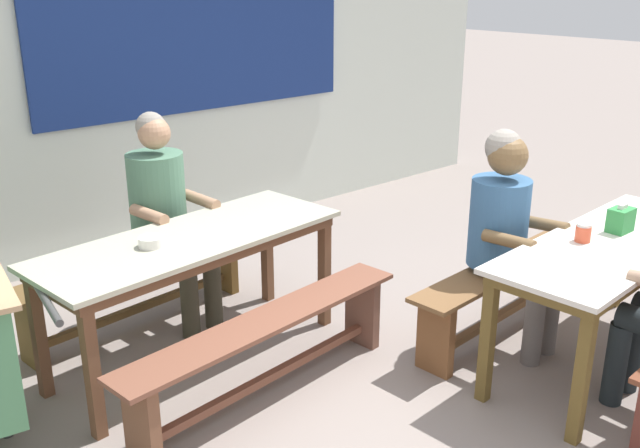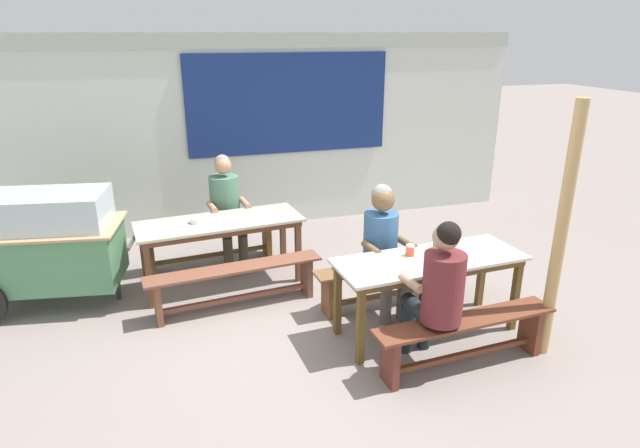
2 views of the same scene
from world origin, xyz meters
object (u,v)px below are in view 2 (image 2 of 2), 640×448
at_px(dining_table_near, 429,266).
at_px(person_center_facing, 226,205).
at_px(bench_near_front, 465,335).
at_px(food_cart, 50,242).
at_px(dining_table_far, 220,227).
at_px(bench_near_back, 396,276).
at_px(tissue_box, 442,247).
at_px(person_near_front, 438,288).
at_px(soup_bowl, 196,220).
at_px(bench_far_back, 211,241).
at_px(condiment_jar, 410,250).
at_px(wooden_support_post, 561,235).
at_px(bench_far_front, 236,281).
at_px(person_right_near_table, 383,240).

xyz_separation_m(dining_table_near, person_center_facing, (-1.53, 2.10, 0.07)).
bearing_deg(bench_near_front, food_cart, 146.93).
bearing_deg(dining_table_far, bench_near_back, -30.51).
bearing_deg(tissue_box, dining_table_near, -160.94).
distance_m(person_near_front, soup_bowl, 2.70).
distance_m(bench_far_back, condiment_jar, 2.64).
bearing_deg(person_near_front, dining_table_near, 67.98).
distance_m(tissue_box, wooden_support_post, 0.98).
bearing_deg(wooden_support_post, bench_near_front, 179.40).
distance_m(bench_far_back, food_cart, 1.74).
bearing_deg(bench_near_back, food_cart, 162.93).
distance_m(dining_table_near, bench_near_back, 0.70).
distance_m(person_center_facing, condiment_jar, 2.43).
bearing_deg(bench_near_front, soup_bowl, 132.33).
bearing_deg(tissue_box, condiment_jar, 169.57).
xyz_separation_m(person_center_facing, wooden_support_post, (2.36, -2.70, 0.35)).
xyz_separation_m(food_cart, tissue_box, (3.49, -1.56, 0.14)).
xyz_separation_m(bench_near_front, tissue_box, (0.11, 0.64, 0.52)).
relative_size(bench_far_front, soup_bowl, 13.85).
bearing_deg(condiment_jar, person_near_front, -96.12).
height_order(person_near_front, person_center_facing, person_near_front).
height_order(dining_table_near, person_center_facing, person_center_facing).
relative_size(person_right_near_table, wooden_support_post, 0.59).
distance_m(dining_table_near, bench_far_front, 1.92).
bearing_deg(person_right_near_table, dining_table_near, -66.69).
height_order(person_right_near_table, wooden_support_post, wooden_support_post).
bearing_deg(tissue_box, person_near_front, -121.68).
bearing_deg(bench_far_back, person_near_front, -60.59).
bearing_deg(dining_table_far, tissue_box, -39.63).
xyz_separation_m(bench_far_back, person_right_near_table, (1.51, -1.63, 0.45)).
relative_size(dining_table_near, wooden_support_post, 0.81).
distance_m(dining_table_far, bench_near_back, 1.94).
distance_m(bench_far_front, person_near_front, 2.10).
relative_size(condiment_jar, wooden_support_post, 0.05).
bearing_deg(bench_far_back, wooden_support_post, -47.01).
xyz_separation_m(bench_near_front, soup_bowl, (-1.95, 2.15, 0.47)).
height_order(food_cart, condiment_jar, food_cart).
bearing_deg(person_right_near_table, soup_bowl, 148.66).
distance_m(bench_far_back, soup_bowl, 0.79).
distance_m(condiment_jar, soup_bowl, 2.29).
relative_size(bench_near_front, person_near_front, 1.23).
bearing_deg(soup_bowl, tissue_box, -36.04).
xyz_separation_m(person_near_front, tissue_box, (0.36, 0.59, 0.07)).
xyz_separation_m(person_center_facing, person_right_near_table, (1.30, -1.58, 0.00)).
height_order(tissue_box, soup_bowl, tissue_box).
distance_m(condiment_jar, wooden_support_post, 1.24).
distance_m(dining_table_near, soup_bowl, 2.47).
height_order(bench_near_back, bench_near_front, same).
bearing_deg(person_right_near_table, dining_table_far, 144.43).
bearing_deg(wooden_support_post, tissue_box, 136.37).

